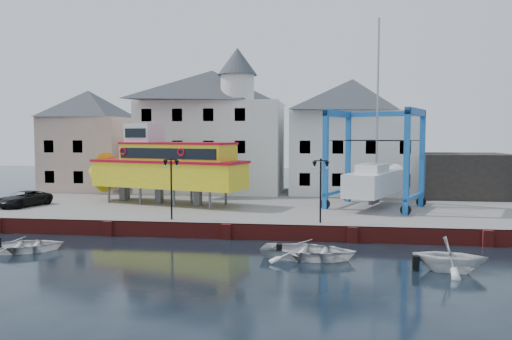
# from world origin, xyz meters

# --- Properties ---
(ground) EXTENTS (140.00, 140.00, 0.00)m
(ground) POSITION_xyz_m (0.00, 0.00, 0.00)
(ground) COLOR black
(ground) RESTS_ON ground
(hardstanding) EXTENTS (44.00, 22.00, 1.00)m
(hardstanding) POSITION_xyz_m (0.00, 11.00, 0.50)
(hardstanding) COLOR slate
(hardstanding) RESTS_ON ground
(quay_wall) EXTENTS (44.00, 0.47, 1.00)m
(quay_wall) POSITION_xyz_m (-0.00, 0.10, 0.50)
(quay_wall) COLOR maroon
(quay_wall) RESTS_ON ground
(building_pink) EXTENTS (8.00, 7.00, 10.30)m
(building_pink) POSITION_xyz_m (-18.00, 18.00, 6.15)
(building_pink) COLOR tan
(building_pink) RESTS_ON hardstanding
(building_white_main) EXTENTS (14.00, 8.30, 14.00)m
(building_white_main) POSITION_xyz_m (-4.87, 18.39, 7.34)
(building_white_main) COLOR white
(building_white_main) RESTS_ON hardstanding
(building_white_right) EXTENTS (12.00, 8.00, 11.20)m
(building_white_right) POSITION_xyz_m (9.00, 19.00, 6.60)
(building_white_right) COLOR white
(building_white_right) RESTS_ON hardstanding
(shed_dark) EXTENTS (8.00, 7.00, 4.00)m
(shed_dark) POSITION_xyz_m (19.00, 17.00, 3.00)
(shed_dark) COLOR black
(shed_dark) RESTS_ON hardstanding
(lamp_post_left) EXTENTS (1.12, 0.32, 4.20)m
(lamp_post_left) POSITION_xyz_m (-4.00, 1.20, 4.17)
(lamp_post_left) COLOR black
(lamp_post_left) RESTS_ON hardstanding
(lamp_post_right) EXTENTS (1.12, 0.32, 4.20)m
(lamp_post_right) POSITION_xyz_m (6.00, 1.20, 4.17)
(lamp_post_right) COLOR black
(lamp_post_right) RESTS_ON hardstanding
(tour_boat) EXTENTS (15.68, 7.90, 6.66)m
(tour_boat) POSITION_xyz_m (-7.38, 8.77, 4.14)
(tour_boat) COLOR #59595E
(tour_boat) RESTS_ON hardstanding
(travel_lift) EXTENTS (8.43, 10.00, 14.80)m
(travel_lift) POSITION_xyz_m (10.49, 9.38, 3.46)
(travel_lift) COLOR #1A55A9
(travel_lift) RESTS_ON hardstanding
(van) EXTENTS (3.22, 4.83, 1.23)m
(van) POSITION_xyz_m (-17.60, 5.67, 1.62)
(van) COLOR black
(van) RESTS_ON hardstanding
(motorboat_b) EXTENTS (5.63, 4.37, 1.07)m
(motorboat_b) POSITION_xyz_m (5.39, -4.35, 0.00)
(motorboat_b) COLOR silver
(motorboat_b) RESTS_ON ground
(motorboat_c) EXTENTS (3.92, 3.53, 1.83)m
(motorboat_c) POSITION_xyz_m (12.33, -6.10, 0.00)
(motorboat_c) COLOR silver
(motorboat_c) RESTS_ON ground
(motorboat_d) EXTENTS (5.30, 4.59, 0.92)m
(motorboat_d) POSITION_xyz_m (-10.99, -4.90, 0.00)
(motorboat_d) COLOR silver
(motorboat_d) RESTS_ON ground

